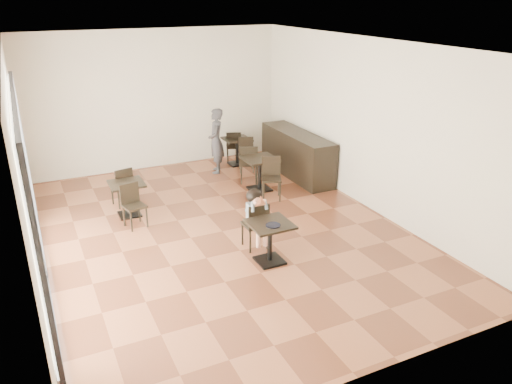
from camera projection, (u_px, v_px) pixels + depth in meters
floor at (222, 231)px, 8.84m from camera, size 6.00×8.00×0.01m
ceiling at (217, 44)px, 7.64m from camera, size 6.00×8.00×0.01m
wall_back at (156, 100)px, 11.59m from camera, size 6.00×0.01×3.20m
wall_front at (370, 250)px, 4.89m from camera, size 6.00×0.01×3.20m
wall_left at (22, 171)px, 7.04m from camera, size 0.01×8.00×3.20m
wall_right at (367, 125)px, 9.44m from camera, size 0.01×8.00×3.20m
storefront_window at (29, 195)px, 6.71m from camera, size 0.04×4.50×2.60m
child_table at (270, 243)px, 7.73m from camera, size 0.64×0.64×0.67m
child_chair at (255, 225)px, 8.16m from camera, size 0.36×0.36×0.81m
child at (255, 219)px, 8.12m from camera, size 0.36×0.51×1.02m
plate at (273, 225)px, 7.51m from camera, size 0.23×0.23×0.01m
pizza_slice at (260, 202)px, 7.82m from camera, size 0.24×0.18×0.05m
adult_patron at (216, 141)px, 11.48m from camera, size 0.53×0.64×1.50m
cafe_table_mid at (260, 174)px, 10.56m from camera, size 0.89×0.89×0.72m
cafe_table_left at (128, 199)px, 9.36m from camera, size 0.75×0.75×0.66m
cafe_table_back at (237, 151)px, 12.15m from camera, size 0.80×0.80×0.66m
chair_mid_a at (249, 163)px, 10.99m from camera, size 0.51×0.51×0.86m
chair_mid_b at (271, 179)px, 10.07m from camera, size 0.51×0.51×0.86m
chair_left_a at (122, 186)px, 9.80m from camera, size 0.43×0.43×0.79m
chair_left_b at (134, 206)px, 8.88m from camera, size 0.43×0.43×0.79m
chair_back_a at (234, 146)px, 12.30m from camera, size 0.46×0.46×0.79m
chair_back_b at (246, 155)px, 11.66m from camera, size 0.46×0.46×0.79m
service_counter at (297, 154)px, 11.38m from camera, size 0.60×2.40×1.00m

